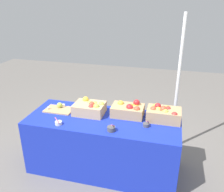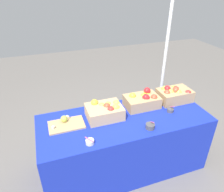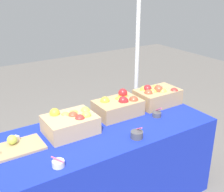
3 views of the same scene
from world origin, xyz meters
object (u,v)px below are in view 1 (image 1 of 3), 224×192
(apple_crate_left, at_px, (163,113))
(sample_bowl_far, at_px, (111,129))
(apple_crate_middle, at_px, (128,110))
(sample_bowl_mid, at_px, (146,125))
(apple_crate_right, at_px, (90,108))
(tent_pole, at_px, (177,88))
(sample_bowl_near, at_px, (58,123))
(cutting_board_back, at_px, (59,109))

(apple_crate_left, xyz_separation_m, sample_bowl_far, (-0.55, -0.41, -0.06))
(apple_crate_middle, bearing_deg, sample_bowl_mid, -40.77)
(apple_crate_right, xyz_separation_m, sample_bowl_mid, (0.75, -0.15, -0.06))
(sample_bowl_far, height_order, tent_pole, tent_pole)
(apple_crate_left, xyz_separation_m, sample_bowl_near, (-1.19, -0.43, -0.07))
(apple_crate_right, bearing_deg, tent_pole, 28.20)
(apple_crate_left, relative_size, apple_crate_right, 1.05)
(apple_crate_left, distance_m, apple_crate_right, 0.92)
(sample_bowl_far, bearing_deg, sample_bowl_near, -178.29)
(apple_crate_middle, bearing_deg, tent_pole, 41.20)
(apple_crate_right, bearing_deg, sample_bowl_far, -43.03)
(apple_crate_middle, xyz_separation_m, sample_bowl_near, (-0.76, -0.44, -0.06))
(sample_bowl_mid, distance_m, tent_pole, 0.83)
(apple_crate_middle, relative_size, tent_pole, 0.20)
(tent_pole, bearing_deg, sample_bowl_far, -126.91)
(sample_bowl_near, bearing_deg, apple_crate_middle, 29.96)
(apple_crate_middle, distance_m, tent_pole, 0.79)
(apple_crate_left, relative_size, tent_pole, 0.21)
(cutting_board_back, xyz_separation_m, sample_bowl_near, (0.17, -0.36, 0.00))
(apple_crate_right, bearing_deg, apple_crate_left, 3.80)
(apple_crate_right, xyz_separation_m, tent_pole, (1.07, 0.57, 0.17))
(apple_crate_middle, height_order, apple_crate_right, apple_crate_middle)
(sample_bowl_near, distance_m, sample_bowl_far, 0.64)
(apple_crate_right, xyz_separation_m, sample_bowl_near, (-0.27, -0.37, -0.06))
(apple_crate_right, height_order, sample_bowl_mid, apple_crate_right)
(cutting_board_back, xyz_separation_m, sample_bowl_mid, (1.18, -0.15, 0.00))
(sample_bowl_near, bearing_deg, apple_crate_left, 19.95)
(apple_crate_left, bearing_deg, sample_bowl_far, -142.95)
(sample_bowl_mid, height_order, tent_pole, tent_pole)
(apple_crate_right, height_order, sample_bowl_near, apple_crate_right)
(apple_crate_left, relative_size, sample_bowl_far, 3.96)
(apple_crate_right, height_order, cutting_board_back, apple_crate_right)
(sample_bowl_mid, bearing_deg, apple_crate_left, 50.39)
(sample_bowl_mid, relative_size, sample_bowl_far, 0.97)
(cutting_board_back, bearing_deg, apple_crate_right, 1.02)
(apple_crate_middle, distance_m, apple_crate_right, 0.50)
(apple_crate_right, relative_size, tent_pole, 0.20)
(apple_crate_left, bearing_deg, sample_bowl_near, -160.05)
(apple_crate_left, height_order, apple_crate_right, apple_crate_left)
(apple_crate_left, xyz_separation_m, sample_bowl_mid, (-0.18, -0.21, -0.07))
(apple_crate_middle, distance_m, sample_bowl_mid, 0.34)
(sample_bowl_near, bearing_deg, sample_bowl_mid, 12.13)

